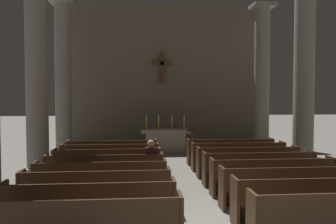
{
  "coord_description": "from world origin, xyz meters",
  "views": [
    {
      "loc": [
        -1.29,
        -5.54,
        2.51
      ],
      "look_at": [
        0.0,
        8.76,
        1.86
      ],
      "focal_mm": 37.55,
      "sensor_mm": 36.0,
      "label": 1
    }
  ],
  "objects_px": {
    "lone_worshipper": "(151,162)",
    "pew_left_row_7": "(110,158)",
    "candlestick_inner_left": "(159,125)",
    "lectern": "(192,143)",
    "pew_left_row_5": "(105,171)",
    "pew_right_row_4": "(273,176)",
    "pew_right_row_3": "(290,187)",
    "pew_right_row_2": "(313,200)",
    "pew_right_row_6": "(248,161)",
    "altar": "(165,140)",
    "pew_right_row_7": "(238,156)",
    "column_right_second": "(304,74)",
    "column_left_second": "(37,72)",
    "pew_left_row_2": "(90,206)",
    "candlestick_inner_right": "(172,125)",
    "pew_left_row_8": "(112,153)",
    "pew_left_row_3": "(96,191)",
    "pew_left_row_4": "(101,180)",
    "column_right_third": "(262,80)",
    "pew_right_row_8": "(230,151)",
    "column_left_third": "(63,79)",
    "pew_right_row_5": "(259,168)",
    "pew_left_row_6": "(108,164)",
    "candlestick_outer_right": "(184,125)",
    "candlestick_outer_left": "(146,125)"
  },
  "relations": [
    {
      "from": "pew_right_row_3",
      "to": "column_right_second",
      "type": "xyz_separation_m",
      "value": [
        2.35,
        4.19,
        2.8
      ]
    },
    {
      "from": "pew_left_row_8",
      "to": "pew_right_row_3",
      "type": "height_order",
      "value": "same"
    },
    {
      "from": "pew_left_row_2",
      "to": "pew_right_row_4",
      "type": "distance_m",
      "value": 4.76
    },
    {
      "from": "pew_left_row_3",
      "to": "pew_left_row_7",
      "type": "xyz_separation_m",
      "value": [
        0.0,
        4.05,
        0.0
      ]
    },
    {
      "from": "candlestick_outer_left",
      "to": "column_left_second",
      "type": "bearing_deg",
      "value": -132.81
    },
    {
      "from": "pew_left_row_6",
      "to": "pew_right_row_7",
      "type": "distance_m",
      "value": 4.42
    },
    {
      "from": "pew_left_row_7",
      "to": "column_left_second",
      "type": "distance_m",
      "value": 3.66
    },
    {
      "from": "pew_right_row_3",
      "to": "pew_right_row_2",
      "type": "bearing_deg",
      "value": -90.0
    },
    {
      "from": "pew_right_row_5",
      "to": "candlestick_outer_right",
      "type": "xyz_separation_m",
      "value": [
        -1.3,
        6.11,
        0.74
      ]
    },
    {
      "from": "pew_right_row_8",
      "to": "lectern",
      "type": "bearing_deg",
      "value": 121.13
    },
    {
      "from": "pew_right_row_7",
      "to": "altar",
      "type": "bearing_deg",
      "value": 117.81
    },
    {
      "from": "pew_right_row_8",
      "to": "pew_left_row_3",
      "type": "bearing_deg",
      "value": -130.36
    },
    {
      "from": "pew_left_row_5",
      "to": "pew_right_row_4",
      "type": "distance_m",
      "value": 4.42
    },
    {
      "from": "lectern",
      "to": "pew_left_row_2",
      "type": "bearing_deg",
      "value": -111.79
    },
    {
      "from": "column_left_second",
      "to": "pew_left_row_6",
      "type": "bearing_deg",
      "value": -26.16
    },
    {
      "from": "pew_right_row_2",
      "to": "pew_right_row_6",
      "type": "height_order",
      "value": "same"
    },
    {
      "from": "pew_left_row_4",
      "to": "pew_right_row_4",
      "type": "relative_size",
      "value": 1.0
    },
    {
      "from": "pew_right_row_6",
      "to": "altar",
      "type": "height_order",
      "value": "altar"
    },
    {
      "from": "column_left_second",
      "to": "candlestick_inner_left",
      "type": "bearing_deg",
      "value": 43.17
    },
    {
      "from": "pew_left_row_2",
      "to": "altar",
      "type": "relative_size",
      "value": 1.44
    },
    {
      "from": "pew_left_row_6",
      "to": "column_right_second",
      "type": "bearing_deg",
      "value": 9.84
    },
    {
      "from": "candlestick_inner_left",
      "to": "lectern",
      "type": "xyz_separation_m",
      "value": [
        1.32,
        -1.2,
        -0.67
      ]
    },
    {
      "from": "lone_worshipper",
      "to": "pew_left_row_7",
      "type": "bearing_deg",
      "value": 122.3
    },
    {
      "from": "pew_left_row_8",
      "to": "pew_right_row_7",
      "type": "height_order",
      "value": "same"
    },
    {
      "from": "pew_right_row_2",
      "to": "lone_worshipper",
      "type": "bearing_deg",
      "value": 134.73
    },
    {
      "from": "candlestick_inner_left",
      "to": "lectern",
      "type": "height_order",
      "value": "candlestick_inner_left"
    },
    {
      "from": "column_right_second",
      "to": "lectern",
      "type": "distance_m",
      "value": 5.2
    },
    {
      "from": "pew_left_row_5",
      "to": "column_right_third",
      "type": "xyz_separation_m",
      "value": [
        6.65,
        6.29,
        2.8
      ]
    },
    {
      "from": "column_right_third",
      "to": "pew_left_row_7",
      "type": "bearing_deg",
      "value": -147.37
    },
    {
      "from": "pew_right_row_6",
      "to": "lectern",
      "type": "relative_size",
      "value": 2.75
    },
    {
      "from": "column_right_third",
      "to": "pew_right_row_6",
      "type": "bearing_deg",
      "value": -114.0
    },
    {
      "from": "pew_left_row_2",
      "to": "pew_right_row_3",
      "type": "bearing_deg",
      "value": 13.24
    },
    {
      "from": "altar",
      "to": "lectern",
      "type": "distance_m",
      "value": 1.58
    },
    {
      "from": "column_right_third",
      "to": "pew_right_row_8",
      "type": "bearing_deg",
      "value": -125.87
    },
    {
      "from": "pew_left_row_5",
      "to": "candlestick_outer_right",
      "type": "relative_size",
      "value": 4.93
    },
    {
      "from": "column_left_second",
      "to": "lectern",
      "type": "distance_m",
      "value": 6.74
    },
    {
      "from": "column_right_second",
      "to": "column_left_second",
      "type": "bearing_deg",
      "value": 180.0
    },
    {
      "from": "pew_left_row_2",
      "to": "column_right_second",
      "type": "distance_m",
      "value": 8.9
    },
    {
      "from": "pew_right_row_4",
      "to": "candlestick_outer_left",
      "type": "height_order",
      "value": "candlestick_outer_left"
    },
    {
      "from": "altar",
      "to": "candlestick_inner_left",
      "type": "height_order",
      "value": "candlestick_inner_left"
    },
    {
      "from": "pew_left_row_4",
      "to": "column_left_second",
      "type": "distance_m",
      "value": 4.84
    },
    {
      "from": "pew_left_row_4",
      "to": "pew_left_row_5",
      "type": "bearing_deg",
      "value": 90.0
    },
    {
      "from": "pew_right_row_6",
      "to": "lone_worshipper",
      "type": "distance_m",
      "value": 3.21
    },
    {
      "from": "column_left_third",
      "to": "pew_right_row_5",
      "type": "bearing_deg",
      "value": -43.38
    },
    {
      "from": "pew_left_row_2",
      "to": "pew_right_row_3",
      "type": "relative_size",
      "value": 1.0
    },
    {
      "from": "pew_left_row_7",
      "to": "pew_right_row_2",
      "type": "xyz_separation_m",
      "value": [
        4.31,
        -5.07,
        0.0
      ]
    },
    {
      "from": "pew_left_row_7",
      "to": "pew_right_row_8",
      "type": "xyz_separation_m",
      "value": [
        4.31,
        1.01,
        0.0
      ]
    },
    {
      "from": "candlestick_inner_right",
      "to": "pew_left_row_8",
      "type": "bearing_deg",
      "value": -128.64
    },
    {
      "from": "pew_left_row_8",
      "to": "column_left_second",
      "type": "height_order",
      "value": "column_left_second"
    },
    {
      "from": "pew_right_row_6",
      "to": "column_left_second",
      "type": "xyz_separation_m",
      "value": [
        -6.65,
        1.15,
        2.8
      ]
    }
  ]
}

